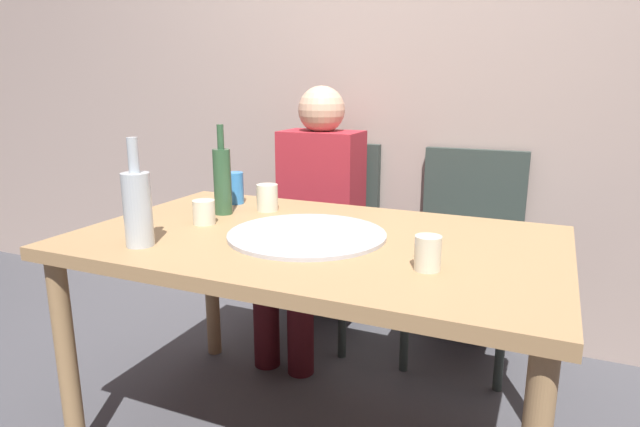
{
  "coord_description": "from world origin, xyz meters",
  "views": [
    {
      "loc": [
        0.65,
        -1.44,
        1.18
      ],
      "look_at": [
        -0.02,
        0.09,
        0.77
      ],
      "focal_mm": 30.03,
      "sensor_mm": 36.0,
      "label": 1
    }
  ],
  "objects": [
    {
      "name": "back_wall",
      "position": [
        0.0,
        1.05,
        1.3
      ],
      "size": [
        6.0,
        0.1,
        2.6
      ],
      "primitive_type": "cube",
      "color": "gray",
      "rests_on": "ground_plane"
    },
    {
      "name": "dining_table",
      "position": [
        0.0,
        0.0,
        0.65
      ],
      "size": [
        1.46,
        0.89,
        0.72
      ],
      "color": "#99754C",
      "rests_on": "ground_plane"
    },
    {
      "name": "pizza_tray",
      "position": [
        -0.02,
        -0.01,
        0.73
      ],
      "size": [
        0.49,
        0.49,
        0.01
      ],
      "primitive_type": "cylinder",
      "color": "#ADADB2",
      "rests_on": "dining_table"
    },
    {
      "name": "wine_bottle",
      "position": [
        -0.42,
        -0.29,
        0.84
      ],
      "size": [
        0.08,
        0.08,
        0.31
      ],
      "color": "#B2BCC1",
      "rests_on": "dining_table"
    },
    {
      "name": "beer_bottle",
      "position": [
        -0.42,
        0.13,
        0.85
      ],
      "size": [
        0.06,
        0.06,
        0.32
      ],
      "color": "#2D5133",
      "rests_on": "dining_table"
    },
    {
      "name": "tumbler_near",
      "position": [
        0.38,
        -0.16,
        0.77
      ],
      "size": [
        0.07,
        0.07,
        0.09
      ],
      "primitive_type": "cylinder",
      "color": "beige",
      "rests_on": "dining_table"
    },
    {
      "name": "tumbler_far",
      "position": [
        -0.4,
        -0.01,
        0.76
      ],
      "size": [
        0.07,
        0.07,
        0.08
      ],
      "primitive_type": "cylinder",
      "color": "beige",
      "rests_on": "dining_table"
    },
    {
      "name": "wine_glass",
      "position": [
        -0.3,
        0.24,
        0.77
      ],
      "size": [
        0.08,
        0.08,
        0.1
      ],
      "primitive_type": "cylinder",
      "color": "beige",
      "rests_on": "dining_table"
    },
    {
      "name": "soda_can",
      "position": [
        -0.47,
        0.29,
        0.79
      ],
      "size": [
        0.07,
        0.07,
        0.12
      ],
      "primitive_type": "cylinder",
      "color": "#337AC1",
      "rests_on": "dining_table"
    },
    {
      "name": "chair_left",
      "position": [
        -0.32,
        0.84,
        0.51
      ],
      "size": [
        0.44,
        0.44,
        0.9
      ],
      "rotation": [
        0.0,
        0.0,
        3.14
      ],
      "color": "#2D3833",
      "rests_on": "ground_plane"
    },
    {
      "name": "chair_right",
      "position": [
        0.34,
        0.84,
        0.51
      ],
      "size": [
        0.44,
        0.44,
        0.9
      ],
      "rotation": [
        0.0,
        0.0,
        3.14
      ],
      "color": "#2D3833",
      "rests_on": "ground_plane"
    },
    {
      "name": "guest_in_sweater",
      "position": [
        -0.32,
        0.69,
        0.64
      ],
      "size": [
        0.36,
        0.56,
        1.17
      ],
      "rotation": [
        0.0,
        0.0,
        3.14
      ],
      "color": "maroon",
      "rests_on": "ground_plane"
    }
  ]
}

